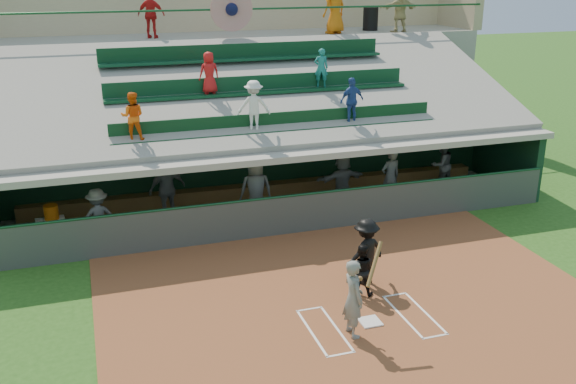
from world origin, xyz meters
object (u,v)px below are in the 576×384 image
object	(u,v)px
home_plate	(370,322)
water_cooler	(51,212)
white_table	(52,231)
trash_bin	(370,19)
batter_at_plate	(354,298)
catcher	(361,270)

from	to	relation	value
home_plate	water_cooler	bearing A→B (deg)	134.89
home_plate	white_table	bearing A→B (deg)	135.43
white_table	trash_bin	bearing A→B (deg)	23.22
batter_at_plate	water_cooler	distance (m)	8.85
catcher	white_table	size ratio (longest dim) A/B	1.63
water_cooler	trash_bin	distance (m)	14.65
batter_at_plate	trash_bin	size ratio (longest dim) A/B	2.21
trash_bin	water_cooler	bearing A→B (deg)	-150.67
catcher	water_cooler	size ratio (longest dim) A/B	3.22
home_plate	white_table	world-z (taller)	white_table
home_plate	water_cooler	xyz separation A→B (m)	(-6.35, 6.37, 0.85)
white_table	water_cooler	size ratio (longest dim) A/B	1.97
batter_at_plate	white_table	world-z (taller)	batter_at_plate
trash_bin	home_plate	bearing A→B (deg)	-114.00
catcher	water_cooler	xyz separation A→B (m)	(-6.64, 5.18, 0.25)
home_plate	trash_bin	xyz separation A→B (m)	(5.90, 13.25, 5.01)
home_plate	catcher	distance (m)	1.36
batter_at_plate	catcher	world-z (taller)	batter_at_plate
home_plate	trash_bin	distance (m)	15.35
batter_at_plate	trash_bin	distance (m)	15.58
catcher	water_cooler	bearing A→B (deg)	-13.09
batter_at_plate	trash_bin	world-z (taller)	trash_bin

